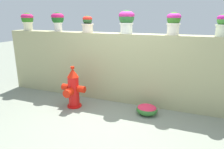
{
  "coord_description": "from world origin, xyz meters",
  "views": [
    {
      "loc": [
        1.32,
        -3.26,
        1.92
      ],
      "look_at": [
        -0.29,
        0.86,
        0.65
      ],
      "focal_mm": 33.03,
      "sensor_mm": 36.0,
      "label": 1
    }
  ],
  "objects_px": {
    "potted_plant_4": "(174,21)",
    "fire_hydrant": "(73,89)",
    "potted_plant_5": "(223,24)",
    "potted_plant_2": "(88,23)",
    "potted_plant_1": "(58,19)",
    "potted_plant_3": "(127,19)",
    "potted_plant_0": "(27,20)",
    "flower_bush_left": "(147,109)"
  },
  "relations": [
    {
      "from": "potted_plant_1",
      "to": "fire_hydrant",
      "type": "height_order",
      "value": "potted_plant_1"
    },
    {
      "from": "potted_plant_3",
      "to": "flower_bush_left",
      "type": "distance_m",
      "value": 1.92
    },
    {
      "from": "potted_plant_3",
      "to": "potted_plant_0",
      "type": "bearing_deg",
      "value": 179.48
    },
    {
      "from": "potted_plant_2",
      "to": "potted_plant_4",
      "type": "xyz_separation_m",
      "value": [
        1.89,
        0.04,
        0.06
      ]
    },
    {
      "from": "potted_plant_1",
      "to": "flower_bush_left",
      "type": "distance_m",
      "value": 3.01
    },
    {
      "from": "potted_plant_2",
      "to": "flower_bush_left",
      "type": "xyz_separation_m",
      "value": [
        1.55,
        -0.52,
        -1.64
      ]
    },
    {
      "from": "potted_plant_2",
      "to": "potted_plant_3",
      "type": "bearing_deg",
      "value": 0.38
    },
    {
      "from": "potted_plant_0",
      "to": "potted_plant_4",
      "type": "distance_m",
      "value": 3.65
    },
    {
      "from": "potted_plant_5",
      "to": "potted_plant_0",
      "type": "bearing_deg",
      "value": 179.71
    },
    {
      "from": "potted_plant_2",
      "to": "potted_plant_0",
      "type": "bearing_deg",
      "value": 179.0
    },
    {
      "from": "potted_plant_3",
      "to": "potted_plant_5",
      "type": "bearing_deg",
      "value": 0.06
    },
    {
      "from": "potted_plant_4",
      "to": "fire_hydrant",
      "type": "height_order",
      "value": "potted_plant_4"
    },
    {
      "from": "potted_plant_1",
      "to": "potted_plant_5",
      "type": "bearing_deg",
      "value": -0.75
    },
    {
      "from": "potted_plant_4",
      "to": "potted_plant_5",
      "type": "relative_size",
      "value": 1.09
    },
    {
      "from": "potted_plant_5",
      "to": "potted_plant_4",
      "type": "bearing_deg",
      "value": 177.78
    },
    {
      "from": "potted_plant_3",
      "to": "potted_plant_5",
      "type": "relative_size",
      "value": 1.21
    },
    {
      "from": "potted_plant_2",
      "to": "potted_plant_5",
      "type": "bearing_deg",
      "value": 0.17
    },
    {
      "from": "potted_plant_1",
      "to": "potted_plant_2",
      "type": "distance_m",
      "value": 0.85
    },
    {
      "from": "potted_plant_5",
      "to": "potted_plant_2",
      "type": "bearing_deg",
      "value": -179.83
    },
    {
      "from": "potted_plant_5",
      "to": "fire_hydrant",
      "type": "height_order",
      "value": "potted_plant_5"
    },
    {
      "from": "potted_plant_0",
      "to": "potted_plant_5",
      "type": "bearing_deg",
      "value": -0.29
    },
    {
      "from": "potted_plant_1",
      "to": "flower_bush_left",
      "type": "relative_size",
      "value": 1.07
    },
    {
      "from": "fire_hydrant",
      "to": "potted_plant_3",
      "type": "bearing_deg",
      "value": 38.6
    },
    {
      "from": "potted_plant_1",
      "to": "potted_plant_4",
      "type": "height_order",
      "value": "potted_plant_1"
    },
    {
      "from": "potted_plant_5",
      "to": "potted_plant_3",
      "type": "bearing_deg",
      "value": -179.94
    },
    {
      "from": "potted_plant_1",
      "to": "flower_bush_left",
      "type": "height_order",
      "value": "potted_plant_1"
    },
    {
      "from": "potted_plant_0",
      "to": "potted_plant_2",
      "type": "relative_size",
      "value": 1.18
    },
    {
      "from": "potted_plant_5",
      "to": "flower_bush_left",
      "type": "bearing_deg",
      "value": -156.14
    },
    {
      "from": "potted_plant_4",
      "to": "fire_hydrant",
      "type": "distance_m",
      "value": 2.48
    },
    {
      "from": "potted_plant_4",
      "to": "potted_plant_5",
      "type": "bearing_deg",
      "value": -2.22
    },
    {
      "from": "potted_plant_3",
      "to": "potted_plant_4",
      "type": "relative_size",
      "value": 1.11
    },
    {
      "from": "potted_plant_1",
      "to": "flower_bush_left",
      "type": "xyz_separation_m",
      "value": [
        2.4,
        -0.58,
        -1.73
      ]
    },
    {
      "from": "potted_plant_3",
      "to": "potted_plant_1",
      "type": "bearing_deg",
      "value": 178.42
    },
    {
      "from": "potted_plant_1",
      "to": "potted_plant_3",
      "type": "distance_m",
      "value": 1.77
    },
    {
      "from": "fire_hydrant",
      "to": "flower_bush_left",
      "type": "xyz_separation_m",
      "value": [
        1.56,
        0.22,
        -0.3
      ]
    },
    {
      "from": "potted_plant_0",
      "to": "potted_plant_1",
      "type": "height_order",
      "value": "potted_plant_1"
    },
    {
      "from": "potted_plant_5",
      "to": "potted_plant_1",
      "type": "bearing_deg",
      "value": 179.25
    },
    {
      "from": "potted_plant_3",
      "to": "potted_plant_5",
      "type": "height_order",
      "value": "potted_plant_3"
    },
    {
      "from": "potted_plant_1",
      "to": "potted_plant_2",
      "type": "xyz_separation_m",
      "value": [
        0.84,
        -0.05,
        -0.09
      ]
    },
    {
      "from": "potted_plant_2",
      "to": "potted_plant_5",
      "type": "distance_m",
      "value": 2.75
    },
    {
      "from": "potted_plant_0",
      "to": "potted_plant_4",
      "type": "height_order",
      "value": "potted_plant_0"
    },
    {
      "from": "potted_plant_3",
      "to": "potted_plant_2",
      "type": "bearing_deg",
      "value": -179.62
    }
  ]
}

